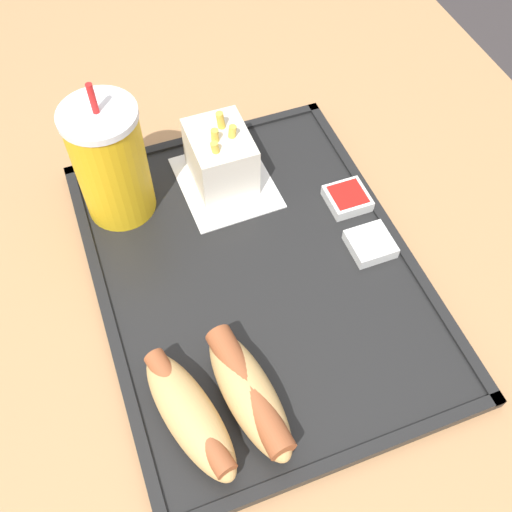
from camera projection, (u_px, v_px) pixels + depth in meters
ground_plane at (245, 453)px, 1.30m from camera, size 8.00×8.00×0.00m
dining_table at (241, 386)px, 1.00m from camera, size 1.47×0.97×0.74m
food_tray at (256, 274)px, 0.67m from camera, size 0.46×0.35×0.01m
paper_napkin at (226, 182)px, 0.74m from camera, size 0.13×0.11×0.00m
soda_cup at (111, 163)px, 0.66m from camera, size 0.08×0.08×0.18m
hot_dog_far at (189, 414)px, 0.55m from camera, size 0.15×0.08×0.05m
hot_dog_near at (249, 392)px, 0.56m from camera, size 0.15×0.06×0.05m
fries_carton at (221, 157)px, 0.72m from camera, size 0.09×0.07×0.09m
sauce_cup_mayo at (370, 244)px, 0.68m from camera, size 0.05×0.05×0.02m
sauce_cup_ketchup at (347, 198)px, 0.72m from camera, size 0.05×0.05×0.02m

